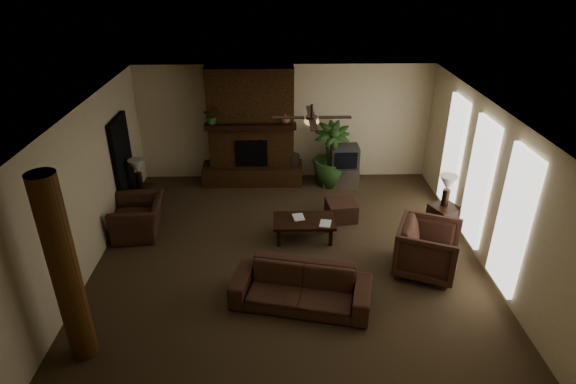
{
  "coord_description": "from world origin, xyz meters",
  "views": [
    {
      "loc": [
        -0.19,
        -7.48,
        5.1
      ],
      "look_at": [
        0.0,
        0.4,
        1.1
      ],
      "focal_mm": 29.69,
      "sensor_mm": 36.0,
      "label": 1
    }
  ],
  "objects_px": {
    "floor_vase": "(293,165)",
    "side_table_left": "(142,198)",
    "floor_plant": "(330,168)",
    "lamp_left": "(137,168)",
    "armchair_right": "(428,247)",
    "tv_stand": "(341,175)",
    "lamp_right": "(448,185)",
    "log_column": "(65,272)",
    "sofa": "(301,282)",
    "coffee_table": "(304,222)",
    "ottoman": "(341,210)",
    "armchair_left": "(138,212)",
    "side_table_right": "(443,218)"
  },
  "relations": [
    {
      "from": "floor_plant",
      "to": "floor_vase",
      "type": "bearing_deg",
      "value": 170.36
    },
    {
      "from": "coffee_table",
      "to": "ottoman",
      "type": "xyz_separation_m",
      "value": [
        0.83,
        0.78,
        -0.17
      ]
    },
    {
      "from": "tv_stand",
      "to": "lamp_right",
      "type": "relative_size",
      "value": 1.31
    },
    {
      "from": "tv_stand",
      "to": "log_column",
      "type": "bearing_deg",
      "value": -121.2
    },
    {
      "from": "lamp_right",
      "to": "tv_stand",
      "type": "bearing_deg",
      "value": 130.18
    },
    {
      "from": "armchair_left",
      "to": "ottoman",
      "type": "bearing_deg",
      "value": 91.26
    },
    {
      "from": "floor_vase",
      "to": "side_table_left",
      "type": "height_order",
      "value": "floor_vase"
    },
    {
      "from": "log_column",
      "to": "armchair_right",
      "type": "height_order",
      "value": "log_column"
    },
    {
      "from": "armchair_right",
      "to": "armchair_left",
      "type": "bearing_deg",
      "value": 97.85
    },
    {
      "from": "floor_vase",
      "to": "side_table_right",
      "type": "height_order",
      "value": "floor_vase"
    },
    {
      "from": "log_column",
      "to": "coffee_table",
      "type": "bearing_deg",
      "value": 41.79
    },
    {
      "from": "side_table_left",
      "to": "lamp_left",
      "type": "relative_size",
      "value": 0.85
    },
    {
      "from": "log_column",
      "to": "side_table_left",
      "type": "xyz_separation_m",
      "value": [
        -0.2,
        4.2,
        -1.12
      ]
    },
    {
      "from": "ottoman",
      "to": "armchair_left",
      "type": "bearing_deg",
      "value": -173.37
    },
    {
      "from": "sofa",
      "to": "ottoman",
      "type": "bearing_deg",
      "value": 82.89
    },
    {
      "from": "sofa",
      "to": "side_table_left",
      "type": "height_order",
      "value": "sofa"
    },
    {
      "from": "sofa",
      "to": "ottoman",
      "type": "distance_m",
      "value": 2.9
    },
    {
      "from": "sofa",
      "to": "lamp_right",
      "type": "xyz_separation_m",
      "value": [
        2.98,
        2.24,
        0.57
      ]
    },
    {
      "from": "log_column",
      "to": "coffee_table",
      "type": "relative_size",
      "value": 2.33
    },
    {
      "from": "log_column",
      "to": "sofa",
      "type": "height_order",
      "value": "log_column"
    },
    {
      "from": "floor_plant",
      "to": "lamp_right",
      "type": "distance_m",
      "value": 3.05
    },
    {
      "from": "log_column",
      "to": "sofa",
      "type": "relative_size",
      "value": 1.28
    },
    {
      "from": "sofa",
      "to": "lamp_left",
      "type": "height_order",
      "value": "lamp_left"
    },
    {
      "from": "log_column",
      "to": "armchair_right",
      "type": "xyz_separation_m",
      "value": [
        5.36,
        1.78,
        -0.88
      ]
    },
    {
      "from": "coffee_table",
      "to": "sofa",
      "type": "bearing_deg",
      "value": -94.61
    },
    {
      "from": "ottoman",
      "to": "lamp_right",
      "type": "bearing_deg",
      "value": -13.48
    },
    {
      "from": "sofa",
      "to": "armchair_left",
      "type": "distance_m",
      "value": 3.85
    },
    {
      "from": "sofa",
      "to": "side_table_right",
      "type": "distance_m",
      "value": 3.71
    },
    {
      "from": "coffee_table",
      "to": "lamp_left",
      "type": "height_order",
      "value": "lamp_left"
    },
    {
      "from": "armchair_right",
      "to": "ottoman",
      "type": "relative_size",
      "value": 1.73
    },
    {
      "from": "armchair_right",
      "to": "lamp_left",
      "type": "height_order",
      "value": "lamp_left"
    },
    {
      "from": "log_column",
      "to": "floor_plant",
      "type": "relative_size",
      "value": 1.82
    },
    {
      "from": "sofa",
      "to": "floor_vase",
      "type": "height_order",
      "value": "sofa"
    },
    {
      "from": "coffee_table",
      "to": "ottoman",
      "type": "bearing_deg",
      "value": 43.14
    },
    {
      "from": "ottoman",
      "to": "floor_plant",
      "type": "height_order",
      "value": "floor_plant"
    },
    {
      "from": "armchair_right",
      "to": "floor_plant",
      "type": "xyz_separation_m",
      "value": [
        -1.32,
        3.62,
        -0.09
      ]
    },
    {
      "from": "armchair_right",
      "to": "lamp_left",
      "type": "bearing_deg",
      "value": 89.55
    },
    {
      "from": "log_column",
      "to": "armchair_right",
      "type": "bearing_deg",
      "value": 18.39
    },
    {
      "from": "armchair_left",
      "to": "tv_stand",
      "type": "relative_size",
      "value": 1.3
    },
    {
      "from": "floor_vase",
      "to": "lamp_right",
      "type": "distance_m",
      "value": 3.81
    },
    {
      "from": "armchair_right",
      "to": "ottoman",
      "type": "xyz_separation_m",
      "value": [
        -1.26,
        1.92,
        -0.32
      ]
    },
    {
      "from": "tv_stand",
      "to": "floor_plant",
      "type": "xyz_separation_m",
      "value": [
        -0.27,
        0.06,
        0.18
      ]
    },
    {
      "from": "tv_stand",
      "to": "lamp_right",
      "type": "height_order",
      "value": "lamp_right"
    },
    {
      "from": "floor_plant",
      "to": "ottoman",
      "type": "bearing_deg",
      "value": -87.87
    },
    {
      "from": "coffee_table",
      "to": "floor_vase",
      "type": "bearing_deg",
      "value": 92.98
    },
    {
      "from": "floor_plant",
      "to": "lamp_right",
      "type": "xyz_separation_m",
      "value": [
        2.06,
        -2.18,
        0.57
      ]
    },
    {
      "from": "floor_plant",
      "to": "side_table_left",
      "type": "relative_size",
      "value": 2.79
    },
    {
      "from": "log_column",
      "to": "ottoman",
      "type": "bearing_deg",
      "value": 42.06
    },
    {
      "from": "floor_plant",
      "to": "lamp_left",
      "type": "distance_m",
      "value": 4.45
    },
    {
      "from": "armchair_right",
      "to": "tv_stand",
      "type": "xyz_separation_m",
      "value": [
        -1.05,
        3.56,
        -0.27
      ]
    }
  ]
}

